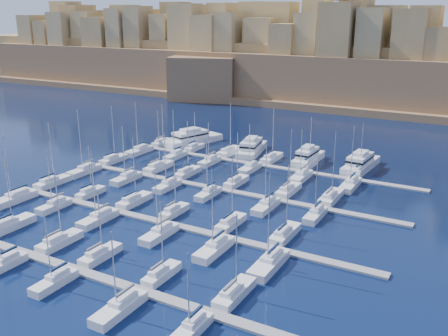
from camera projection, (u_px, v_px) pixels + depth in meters
The scene contains 55 objects.
ground at pixel (199, 204), 106.50m from camera, with size 600.00×600.00×0.00m, color black.
pontoon_near at pixel (85, 273), 78.08m from camera, with size 84.00×2.00×0.40m, color slate.
pontoon_mid_near at pixel (167, 223), 96.43m from camera, with size 84.00×2.00×0.40m, color slate.
pontoon_mid_far at pixel (222, 190), 114.78m from camera, with size 84.00×2.00×0.40m, color slate.
pontoon_far at pixel (263, 165), 133.14m from camera, with size 84.00×2.00×0.40m, color slate.
sailboat_1 at pixel (10, 225), 94.25m from camera, with size 2.97×9.91×15.70m.
sailboat_2 at pixel (59, 241), 87.60m from camera, with size 2.69×8.95×14.46m.
sailboat_3 at pixel (100, 255), 82.81m from camera, with size 2.49×8.30×11.92m.
sailboat_4 at pixel (161, 274), 76.69m from camera, with size 2.32×7.74×12.77m.
sailboat_5 at pixel (234, 293), 71.45m from camera, with size 2.70×8.99×13.09m.
sailboat_8 at pixel (5, 264), 79.81m from camera, with size 2.33×7.78×12.69m.
sailboat_9 at pixel (55, 282), 74.54m from camera, with size 2.37×7.90×12.07m.
sailboat_10 at pixel (120, 308), 67.86m from camera, with size 2.79×9.30×12.60m.
sailboat_11 at pixel (191, 329), 63.37m from camera, with size 2.31×7.70×11.91m.
sailboat_12 at pixel (52, 182), 118.13m from camera, with size 2.83×9.45×15.33m.
sailboat_13 at pixel (90, 193), 111.39m from camera, with size 2.26×7.55×11.48m.
sailboat_14 at pixel (134, 200), 106.63m from camera, with size 2.78×9.26×14.45m.
sailboat_15 at pixel (174, 211), 100.99m from camera, with size 2.34×7.80×12.58m.
sailboat_16 at pixel (231, 223), 95.36m from camera, with size 2.57×8.57×13.97m.
sailboat_17 at pixel (285, 234), 90.57m from camera, with size 2.80×9.32×13.92m.
sailboat_18 at pixel (14, 199), 107.69m from camera, with size 3.21×10.70×15.62m.
sailboat_19 at pixel (54, 206), 103.76m from camera, with size 2.43×8.11×13.64m.
sailboat_20 at pixel (98, 218), 97.32m from camera, with size 2.83×9.42×15.14m.
sailboat_21 at pixel (160, 234), 90.67m from camera, with size 2.73×9.11×12.40m.
sailboat_22 at pixel (214, 248), 84.95m from camera, with size 2.93×9.78×15.39m.
sailboat_23 at pixel (269, 263), 79.84m from camera, with size 3.15×10.49×16.35m.
sailboat_24 at pixel (113, 159), 136.45m from camera, with size 2.73×9.11×15.79m.
sailboat_25 at pixel (158, 167), 129.81m from camera, with size 2.94×9.80×15.76m.
sailboat_26 at pixel (187, 172), 125.33m from camera, with size 2.76×9.19×14.05m.
sailboat_27 at pixel (236, 182), 118.53m from camera, with size 2.57×8.56×12.84m.
sailboat_28 at pixel (288, 190), 112.80m from camera, with size 2.83×9.45×15.10m.
sailboat_29 at pixel (331, 197), 108.48m from camera, with size 3.01×10.02×15.67m.
sailboat_30 at pixel (84, 170), 126.90m from camera, with size 2.99×9.97×16.88m.
sailboat_31 at pixel (127, 178), 120.99m from camera, with size 2.76×9.20×14.01m.
sailboat_32 at pixel (167, 186), 115.78m from camera, with size 2.55×8.51×13.72m.
sailboat_33 at pixel (208, 193), 110.79m from camera, with size 2.48×8.25×13.79m.
sailboat_34 at pixel (266, 206), 103.68m from camera, with size 2.81×9.35×14.30m.
sailboat_35 at pixel (315, 215), 99.16m from camera, with size 2.54×8.46×12.46m.
sailboat_36 at pixel (162, 143), 154.20m from camera, with size 2.52×8.41×12.82m.
sailboat_37 at pixel (194, 148), 148.50m from camera, with size 2.38×7.94×11.52m.
sailboat_38 at pixel (229, 151), 144.24m from camera, with size 3.11×10.36×15.28m.
sailboat_39 at pixel (271, 158), 137.75m from camera, with size 2.92×9.74×14.87m.
sailboat_40 at pixel (309, 164), 132.12m from camera, with size 2.53×8.45×13.62m.
sailboat_41 at pixel (359, 171), 126.17m from camera, with size 2.70×9.02×13.47m.
sailboat_42 at pixel (139, 151), 145.00m from camera, with size 3.08×10.25×15.44m.
sailboat_43 at pixel (175, 156), 140.07m from camera, with size 2.57×8.56×14.28m.
sailboat_44 at pixel (210, 161), 134.82m from camera, with size 2.59×8.64×11.84m.
sailboat_45 at pixel (250, 168), 128.90m from camera, with size 2.75×9.17×12.75m.
sailboat_46 at pixel (301, 177), 122.15m from camera, with size 2.93×9.76×13.07m.
sailboat_47 at pixel (350, 185), 116.38m from camera, with size 2.97×9.90×15.37m.
motor_yacht_a at pixel (192, 138), 155.47m from camera, with size 12.21×20.50×5.25m.
motor_yacht_b at pixel (252, 148), 144.57m from camera, with size 8.43×17.87×5.25m.
motor_yacht_c at pixel (308, 157), 135.42m from camera, with size 4.73×14.82×5.25m.
motor_yacht_d at pixel (360, 163), 129.88m from camera, with size 6.35×17.47×5.25m.
fortified_city at pixel (375, 68), 231.72m from camera, with size 460.00×108.95×59.52m.
Camera 1 is at (52.87, -84.27, 39.16)m, focal length 40.00 mm.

